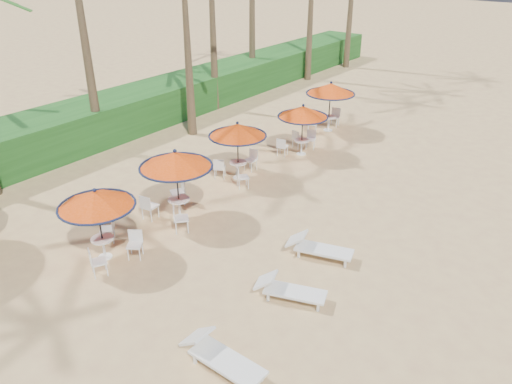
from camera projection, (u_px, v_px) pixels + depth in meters
ground at (228, 331)px, 12.28m from camera, size 160.00×160.00×0.00m
scrub_hedge at (168, 99)px, 26.96m from camera, size 3.00×40.00×1.80m
station_0 at (99, 208)px, 14.34m from camera, size 2.24×2.24×2.34m
station_1 at (175, 168)px, 16.40m from camera, size 2.45×2.45×2.56m
station_2 at (238, 137)px, 19.34m from camera, size 2.29×2.30×2.39m
station_3 at (302, 117)px, 21.65m from camera, size 2.22×2.24×2.31m
station_4 at (330, 93)px, 24.28m from camera, size 2.40×2.40×2.50m
lounger_near at (220, 356)px, 11.07m from camera, size 2.12×0.69×0.76m
lounger_mid at (288, 289)px, 13.22m from camera, size 2.00×1.20×0.69m
lounger_far at (317, 247)px, 14.99m from camera, size 2.11×1.18×0.72m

